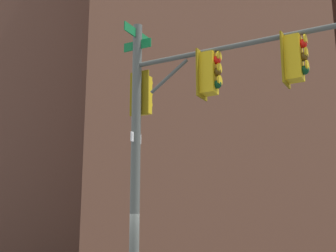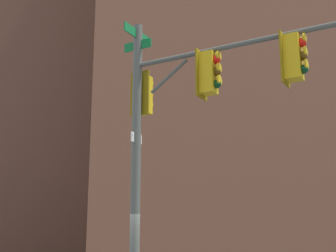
% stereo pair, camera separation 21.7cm
% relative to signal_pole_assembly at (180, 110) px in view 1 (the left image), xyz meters
% --- Properties ---
extents(signal_pole_assembly, '(3.40, 4.74, 7.35)m').
position_rel_signal_pole_assembly_xyz_m(signal_pole_assembly, '(0.00, 0.00, 0.00)').
color(signal_pole_assembly, '#4C514C').
rests_on(signal_pole_assembly, ground_plane).
extents(building_glass_tower, '(25.22, 24.07, 56.59)m').
position_rel_signal_pole_assembly_xyz_m(building_glass_tower, '(47.87, -25.22, 23.38)').
color(building_glass_tower, '#7A99B2').
rests_on(building_glass_tower, ground_plane).
extents(building_brick_farside, '(17.84, 15.88, 50.12)m').
position_rel_signal_pole_assembly_xyz_m(building_brick_farside, '(51.28, 11.73, 20.14)').
color(building_brick_farside, brown).
rests_on(building_brick_farside, ground_plane).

